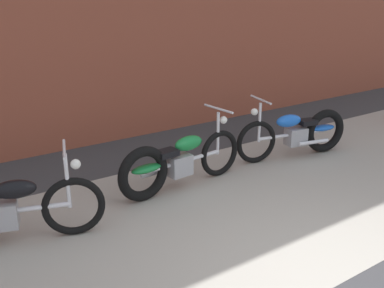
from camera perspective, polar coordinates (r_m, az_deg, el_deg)
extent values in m
cube|color=#9E998E|center=(5.41, 2.55, -9.02)|extent=(36.00, 3.50, 0.01)
torus|color=black|center=(5.02, -15.02, -7.80)|extent=(0.67, 0.29, 0.68)
cylinder|color=silver|center=(5.05, -22.50, -8.01)|extent=(1.19, 0.44, 0.06)
cube|color=#99999E|center=(5.07, -23.35, -8.47)|extent=(0.37, 0.31, 0.28)
ellipsoid|color=black|center=(4.94, -21.94, -5.45)|extent=(0.48, 0.32, 0.20)
cylinder|color=silver|center=(4.89, -15.80, -4.60)|extent=(0.06, 0.06, 0.62)
cylinder|color=silver|center=(4.76, -16.19, -0.63)|extent=(0.21, 0.56, 0.03)
sphere|color=white|center=(4.82, -14.81, -2.53)|extent=(0.11, 0.11, 0.11)
torus|color=black|center=(6.37, 3.58, -1.21)|extent=(0.68, 0.13, 0.68)
torus|color=black|center=(5.63, -6.30, -3.86)|extent=(0.74, 0.19, 0.73)
cylinder|color=silver|center=(5.97, -1.05, -2.22)|extent=(1.24, 0.15, 0.06)
cube|color=#99999E|center=(5.94, -1.66, -2.75)|extent=(0.34, 0.24, 0.28)
ellipsoid|color=#197A38|center=(5.93, -0.45, 0.12)|extent=(0.45, 0.22, 0.20)
ellipsoid|color=#197A38|center=(5.63, -5.90, -3.18)|extent=(0.45, 0.21, 0.10)
cube|color=black|center=(5.75, -3.27, -1.19)|extent=(0.29, 0.22, 0.08)
cylinder|color=silver|center=(6.25, 3.37, 1.38)|extent=(0.05, 0.05, 0.62)
cylinder|color=silver|center=(6.14, 3.43, 4.57)|extent=(0.08, 0.58, 0.03)
sphere|color=white|center=(6.26, 4.08, 3.12)|extent=(0.11, 0.11, 0.11)
cylinder|color=silver|center=(5.95, -4.37, -3.58)|extent=(0.55, 0.10, 0.06)
torus|color=black|center=(6.90, 8.30, 0.25)|extent=(0.68, 0.22, 0.68)
torus|color=black|center=(7.61, 16.79, 1.63)|extent=(0.74, 0.28, 0.73)
cylinder|color=silver|center=(7.23, 12.77, 1.19)|extent=(1.22, 0.31, 0.06)
cube|color=#99999E|center=(7.29, 13.27, 0.96)|extent=(0.36, 0.28, 0.28)
ellipsoid|color=blue|center=(7.12, 12.38, 2.95)|extent=(0.47, 0.28, 0.20)
ellipsoid|color=blue|center=(7.57, 16.54, 2.02)|extent=(0.47, 0.27, 0.10)
cube|color=black|center=(7.34, 14.68, 2.77)|extent=(0.32, 0.25, 0.08)
cylinder|color=silver|center=(6.83, 8.71, 2.75)|extent=(0.05, 0.05, 0.62)
cylinder|color=silver|center=(6.74, 8.87, 5.69)|extent=(0.15, 0.57, 0.03)
sphere|color=white|center=(6.73, 8.06, 4.14)|extent=(0.11, 0.11, 0.11)
cylinder|color=silver|center=(7.34, 15.42, 0.24)|extent=(0.55, 0.17, 0.06)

